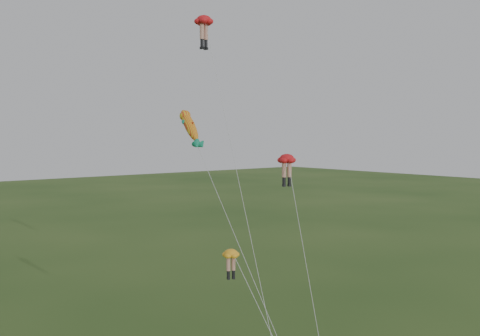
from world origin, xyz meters
TOP-DOWN VIEW (x-y plane):
  - legs_kite_red_high at (2.14, 11.07)m, footprint 3.45×12.03m
  - legs_kite_red_mid at (3.62, 3.29)m, footprint 4.39×7.82m
  - legs_kite_yellow at (-3.94, -0.12)m, footprint 2.12×5.15m
  - fish_kite at (0.26, 10.40)m, footprint 1.40×13.27m

SIDE VIEW (x-z plane):
  - legs_kite_yellow at x=-3.94m, z-range 3.16..10.80m
  - legs_kite_red_mid at x=3.62m, z-range 5.66..18.44m
  - fish_kite at x=0.26m, z-range 6.58..22.89m
  - legs_kite_red_high at x=2.14m, z-range 10.83..34.31m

